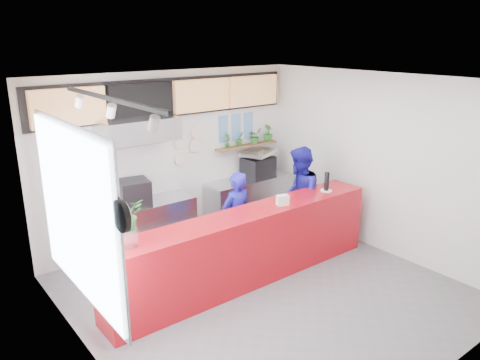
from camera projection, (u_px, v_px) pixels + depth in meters
floor at (264, 291)px, 6.78m from camera, size 5.00×5.00×0.00m
ceiling at (268, 81)px, 5.89m from camera, size 5.00×5.00×0.00m
wall_back at (172, 157)px, 8.21m from camera, size 5.00×0.00×5.00m
wall_left at (85, 241)px, 4.86m from camera, size 0.00×5.00×5.00m
wall_right at (379, 164)px, 7.81m from camera, size 0.00×5.00×5.00m
service_counter at (247, 247)px, 6.92m from camera, size 4.50×0.60×1.10m
cream_band at (170, 94)px, 7.88m from camera, size 5.00×0.02×0.80m
prep_bench at (143, 229)px, 7.83m from camera, size 1.80×0.60×0.90m
panini_oven at (134, 193)px, 7.57m from camera, size 0.55×0.55×0.42m
extraction_hood at (137, 129)px, 7.29m from camera, size 1.20×0.70×0.35m
hood_lip at (138, 142)px, 7.35m from camera, size 1.20×0.69×0.31m
right_bench at (249, 200)px, 9.18m from camera, size 1.80×0.60×0.90m
espresso_machine at (258, 167)px, 9.13m from camera, size 0.65×0.50×0.39m
espresso_tray at (258, 152)px, 9.04m from camera, size 0.87×0.74×0.07m
herb_shelf at (247, 146)px, 9.08m from camera, size 1.40×0.18×0.04m
menu_board_far_left at (68, 107)px, 6.78m from camera, size 1.10×0.10×0.55m
menu_board_mid_left at (141, 101)px, 7.47m from camera, size 1.10×0.10×0.55m
menu_board_mid_right at (202, 95)px, 8.15m from camera, size 1.10×0.10×0.55m
menu_board_far_right at (253, 91)px, 8.83m from camera, size 1.10×0.10×0.55m
soffit at (171, 97)px, 7.87m from camera, size 4.80×0.04×0.65m
window_pane at (76, 214)px, 5.04m from camera, size 0.04×2.20×1.90m
window_frame at (78, 214)px, 5.06m from camera, size 0.03×2.30×2.00m
wall_clock_rim at (121, 216)px, 4.04m from camera, size 0.05×0.30×0.30m
wall_clock_face at (125, 215)px, 4.06m from camera, size 0.02×0.26×0.26m
track_rail at (110, 99)px, 4.67m from camera, size 0.05×2.40×0.04m
dec_plate_a at (180, 143)px, 8.21m from camera, size 0.24×0.03×0.24m
dec_plate_b at (195, 146)px, 8.41m from camera, size 0.24×0.03×0.24m
dec_plate_c at (181, 159)px, 8.29m from camera, size 0.24×0.03×0.24m
dec_plate_d at (197, 132)px, 8.37m from camera, size 0.24×0.03×0.24m
photo_frame_a at (223, 122)px, 8.70m from camera, size 0.20×0.02×0.25m
photo_frame_b at (236, 121)px, 8.88m from camera, size 0.20×0.02×0.25m
photo_frame_c at (248, 119)px, 9.05m from camera, size 0.20×0.02×0.25m
photo_frame_d at (223, 136)px, 8.77m from camera, size 0.20×0.02×0.25m
photo_frame_e at (236, 134)px, 8.95m from camera, size 0.20×0.02×0.25m
photo_frame_f at (248, 132)px, 9.13m from camera, size 0.20×0.02×0.25m
staff_center at (236, 218)px, 7.44m from camera, size 0.58×0.40×1.53m
staff_right at (299, 197)px, 8.05m from camera, size 1.09×1.06×1.76m
herb_a at (227, 140)px, 8.75m from camera, size 0.18×0.14×0.30m
herb_b at (240, 139)px, 8.93m from camera, size 0.16×0.13×0.28m
herb_c at (255, 136)px, 9.15m from camera, size 0.34×0.32×0.31m
herb_d at (268, 133)px, 9.35m from camera, size 0.21×0.20×0.33m
glass_vase at (130, 237)px, 5.63m from camera, size 0.21×0.21×0.24m
basil_vase at (128, 215)px, 5.54m from camera, size 0.38×0.34×0.38m
napkin_holder at (283, 200)px, 7.03m from camera, size 0.20×0.16×0.15m
white_plate at (326, 191)px, 7.69m from camera, size 0.23×0.23×0.01m
pepper_mill at (327, 181)px, 7.64m from camera, size 0.10×0.10×0.30m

